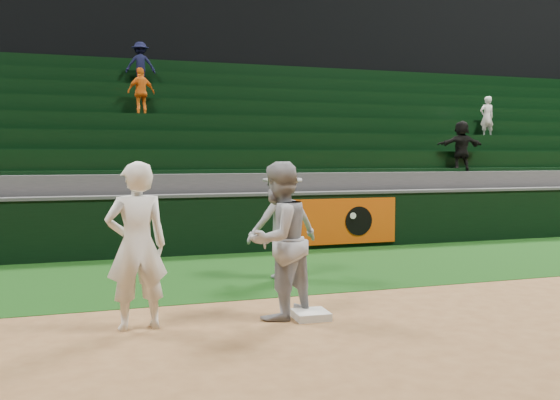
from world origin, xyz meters
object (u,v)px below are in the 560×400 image
at_px(baserunner, 278,240).
at_px(first_base, 311,315).
at_px(first_baseman, 137,246).
at_px(base_coach, 282,222).

bearing_deg(baserunner, first_base, 123.29).
distance_m(first_baseman, base_coach, 3.49).
relative_size(first_base, baserunner, 0.22).
relative_size(baserunner, base_coach, 1.05).
height_order(baserunner, base_coach, baserunner).
distance_m(first_baseman, baserunner, 1.73).
bearing_deg(base_coach, first_baseman, 38.14).
height_order(first_base, first_baseman, first_baseman).
xyz_separation_m(first_baseman, baserunner, (1.73, -0.03, -0.00)).
height_order(first_baseman, base_coach, first_baseman).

